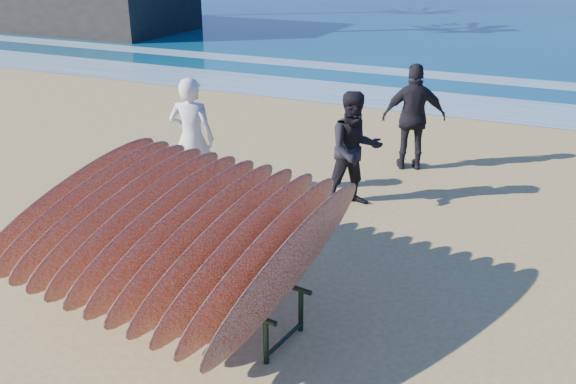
% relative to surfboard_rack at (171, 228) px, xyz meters
% --- Properties ---
extents(ground, '(120.00, 120.00, 0.00)m').
position_rel_surfboard_rack_xyz_m(ground, '(0.72, 0.71, -0.97)').
color(ground, tan).
rests_on(ground, ground).
extents(foam_near, '(160.00, 160.00, 0.00)m').
position_rel_surfboard_rack_xyz_m(foam_near, '(0.72, 10.71, -0.96)').
color(foam_near, white).
rests_on(foam_near, ground).
extents(foam_far, '(160.00, 160.00, 0.00)m').
position_rel_surfboard_rack_xyz_m(foam_far, '(0.72, 14.21, -0.96)').
color(foam_far, white).
rests_on(foam_far, ground).
extents(surfboard_rack, '(3.54, 3.31, 1.61)m').
position_rel_surfboard_rack_xyz_m(surfboard_rack, '(0.00, 0.00, 0.00)').
color(surfboard_rack, black).
rests_on(surfboard_rack, ground).
extents(person_white, '(0.81, 0.63, 1.96)m').
position_rel_surfboard_rack_xyz_m(person_white, '(-1.55, 2.81, 0.01)').
color(person_white, white).
rests_on(person_white, ground).
extents(person_dark_a, '(1.12, 1.09, 1.82)m').
position_rel_surfboard_rack_xyz_m(person_dark_a, '(0.90, 3.55, -0.06)').
color(person_dark_a, black).
rests_on(person_dark_a, ground).
extents(person_dark_b, '(1.22, 0.85, 1.91)m').
position_rel_surfboard_rack_xyz_m(person_dark_b, '(1.31, 5.60, -0.01)').
color(person_dark_b, black).
rests_on(person_dark_b, ground).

